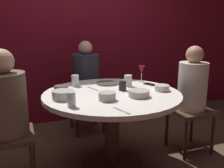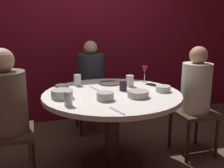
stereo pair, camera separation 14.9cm
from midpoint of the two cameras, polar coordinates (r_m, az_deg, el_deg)
ground_plane at (r=2.58m, az=1.74°, el=-17.95°), size 8.00×8.00×0.00m
back_wall at (r=3.59m, az=-5.55°, el=12.51°), size 6.00×0.10×2.60m
dining_table at (r=2.34m, az=1.84°, el=-5.84°), size 1.26×1.26×0.74m
seated_diner_left at (r=2.19m, az=-21.21°, el=-4.02°), size 0.40×0.40×1.16m
seated_diner_back at (r=3.15m, az=-3.47°, el=1.77°), size 0.40×0.40×1.15m
seated_diner_right at (r=2.71m, az=20.03°, el=-1.13°), size 0.40×0.40×1.14m
candle_holder at (r=2.36m, az=4.37°, el=-0.49°), size 0.07×0.07×0.11m
wine_glass at (r=2.73m, az=9.00°, el=3.07°), size 0.08×0.08×0.18m
dinner_plate at (r=2.63m, az=1.10°, el=0.17°), size 0.24×0.24×0.01m
cell_phone at (r=2.61m, az=10.88°, el=-0.23°), size 0.12×0.16×0.01m
bowl_serving_large at (r=2.05m, az=0.52°, el=-2.79°), size 0.14×0.14×0.07m
bowl_salad_center at (r=2.16m, az=7.92°, el=-2.28°), size 0.18×0.18×0.06m
bowl_small_white at (r=2.38m, az=-9.50°, el=-0.86°), size 0.13×0.13×0.06m
bowl_sauce_side at (r=2.38m, az=13.28°, el=-1.06°), size 0.14×0.14×0.05m
bowl_rice_portion at (r=2.13m, az=-9.33°, el=-2.26°), size 0.18×0.18×0.07m
cup_near_candle at (r=2.56m, az=-6.22°, el=0.86°), size 0.08×0.08×0.11m
cup_by_left_diner at (r=2.53m, az=5.77°, el=0.70°), size 0.08×0.08×0.11m
cup_by_right_diner at (r=1.91m, az=-7.72°, el=-3.35°), size 0.06×0.06×0.11m
fork_near_plate at (r=1.80m, az=3.46°, el=-6.10°), size 0.07×0.18×0.01m
knife_near_plate at (r=2.44m, az=-2.44°, el=-0.99°), size 0.06×0.18×0.01m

